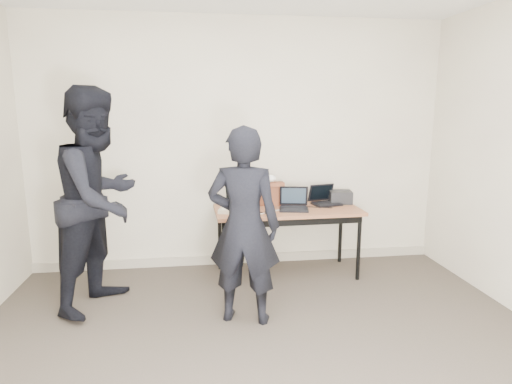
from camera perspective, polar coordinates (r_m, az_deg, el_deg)
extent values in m
cube|color=beige|center=(4.72, -2.30, 6.30)|extent=(4.50, 0.05, 2.70)
cube|color=brown|center=(4.46, 4.22, -2.43)|extent=(1.52, 0.69, 0.03)
cylinder|color=black|center=(4.21, -4.27, -8.40)|extent=(0.04, 0.04, 0.68)
cylinder|color=black|center=(4.53, 13.53, -7.24)|extent=(0.04, 0.04, 0.68)
cylinder|color=black|center=(4.71, -4.85, -6.26)|extent=(0.04, 0.04, 0.68)
cylinder|color=black|center=(5.00, 11.19, -5.40)|extent=(0.04, 0.04, 0.68)
cube|color=black|center=(4.21, 5.11, -4.08)|extent=(1.40, 0.06, 0.06)
cube|color=beige|center=(4.33, -2.49, -2.32)|extent=(0.41, 0.37, 0.04)
cube|color=#EAE5C8|center=(4.29, -2.57, -2.12)|extent=(0.31, 0.23, 0.01)
cube|color=beige|center=(4.46, -2.15, -0.10)|extent=(0.35, 0.14, 0.24)
cube|color=black|center=(4.45, -2.17, -0.10)|extent=(0.30, 0.11, 0.20)
cube|color=beige|center=(4.47, -2.18, -1.64)|extent=(0.30, 0.10, 0.02)
cube|color=black|center=(4.39, 5.06, -2.31)|extent=(0.33, 0.28, 0.02)
cube|color=black|center=(4.36, 5.07, -2.23)|extent=(0.26, 0.17, 0.01)
cube|color=black|center=(4.50, 5.04, -0.51)|extent=(0.30, 0.12, 0.21)
cube|color=#26333F|center=(4.49, 5.04, -0.50)|extent=(0.26, 0.10, 0.17)
cube|color=black|center=(4.50, 5.03, -1.86)|extent=(0.26, 0.07, 0.01)
cube|color=black|center=(4.67, 9.40, -1.61)|extent=(0.32, 0.27, 0.02)
cube|color=black|center=(4.65, 9.56, -1.52)|extent=(0.25, 0.16, 0.01)
cube|color=black|center=(4.76, 8.63, -0.05)|extent=(0.29, 0.13, 0.19)
cube|color=black|center=(4.76, 8.67, -0.04)|extent=(0.25, 0.11, 0.16)
cube|color=black|center=(4.75, 8.78, -1.24)|extent=(0.25, 0.07, 0.01)
cube|color=brown|center=(4.61, 1.49, -0.21)|extent=(0.37, 0.19, 0.24)
cube|color=brown|center=(4.54, 1.56, 0.88)|extent=(0.36, 0.10, 0.07)
cube|color=brown|center=(4.63, 3.46, -0.43)|extent=(0.02, 0.10, 0.02)
ellipsoid|color=white|center=(4.59, 1.87, 1.81)|extent=(0.15, 0.12, 0.08)
cube|color=black|center=(4.78, 11.20, -0.66)|extent=(0.26, 0.23, 0.14)
cube|color=black|center=(4.24, 1.81, -2.64)|extent=(0.10, 0.07, 0.03)
cube|color=black|center=(4.71, 5.46, -1.47)|extent=(0.25, 0.05, 0.01)
cube|color=black|center=(4.54, 7.93, -2.01)|extent=(0.32, 0.12, 0.01)
cube|color=black|center=(4.34, -1.09, -2.50)|extent=(0.28, 0.20, 0.01)
cube|color=silver|center=(4.34, 4.73, -2.53)|extent=(0.22, 0.13, 0.01)
cube|color=silver|center=(4.29, 1.83, -2.67)|extent=(0.24, 0.16, 0.01)
cube|color=black|center=(4.65, 10.35, -1.75)|extent=(0.13, 0.24, 0.01)
imported|color=black|center=(3.46, -1.63, -4.59)|extent=(0.67, 0.53, 1.62)
imported|color=black|center=(3.96, -20.14, -0.92)|extent=(1.06, 1.16, 1.93)
cube|color=#A9A08C|center=(4.96, -2.14, -8.87)|extent=(4.50, 0.03, 0.10)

